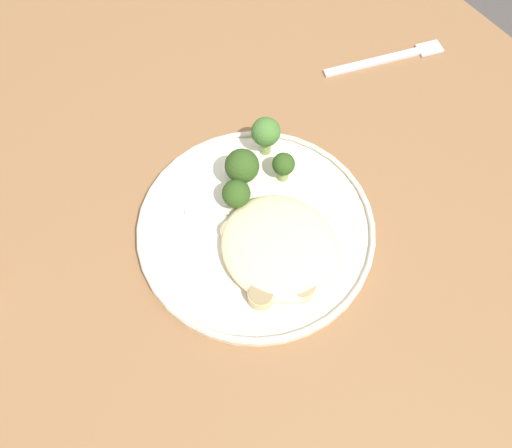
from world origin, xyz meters
The scene contains 17 objects.
ground centered at (0.00, 0.00, 0.00)m, with size 6.00×6.00×0.00m, color #47423D.
wooden_dining_table centered at (0.00, 0.00, 0.66)m, with size 1.40×1.00×0.74m.
dinner_plate centered at (0.04, 0.01, 0.75)m, with size 0.29×0.29×0.02m.
noodle_bed centered at (0.00, 0.01, 0.76)m, with size 0.15×0.13×0.03m.
seared_scallop_on_noodles centered at (-0.05, 0.02, 0.76)m, with size 0.03×0.03×0.02m.
seared_scallop_large_seared centered at (0.01, 0.01, 0.76)m, with size 0.03×0.03×0.02m.
seared_scallop_left_edge centered at (-0.04, 0.06, 0.76)m, with size 0.03×0.03×0.02m.
seared_scallop_center_golden centered at (-0.03, -0.01, 0.76)m, with size 0.03×0.03×0.02m.
seared_scallop_front_small centered at (0.00, -0.02, 0.76)m, with size 0.03×0.03×0.02m.
seared_scallop_half_hidden centered at (0.05, 0.04, 0.76)m, with size 0.03×0.03×0.01m.
broccoli_floret_center_pile centered at (0.10, -0.01, 0.79)m, with size 0.04×0.04×0.06m.
broccoli_floret_small_sprig centered at (0.08, -0.06, 0.78)m, with size 0.03×0.03×0.04m.
broccoli_floret_rear_charred centered at (0.08, 0.01, 0.78)m, with size 0.03×0.03×0.05m.
broccoli_floret_left_leaning centered at (0.13, -0.06, 0.79)m, with size 0.04×0.04×0.06m.
onion_sliver_long_sliver centered at (0.11, 0.01, 0.75)m, with size 0.05×0.01×0.00m, color silver.
onion_sliver_curled_piece centered at (0.09, 0.05, 0.75)m, with size 0.05×0.01×0.00m, color silver.
dinner_fork centered at (0.17, -0.31, 0.74)m, with size 0.07×0.18×0.00m.
Camera 1 is at (-0.22, 0.19, 1.35)m, focal length 39.05 mm.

